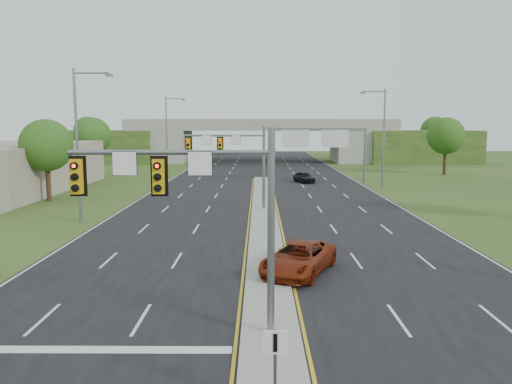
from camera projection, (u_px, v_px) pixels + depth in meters
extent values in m
plane|color=#2A4619|center=(271.00, 337.00, 16.71)|extent=(240.00, 240.00, 0.00)
cube|color=black|center=(263.00, 194.00, 51.39)|extent=(24.00, 160.00, 0.02)
cube|color=gray|center=(264.00, 213.00, 39.49)|extent=(2.00, 54.00, 0.16)
cube|color=gold|center=(249.00, 214.00, 39.50)|extent=(0.12, 54.00, 0.01)
cube|color=gold|center=(278.00, 214.00, 39.49)|extent=(0.12, 54.00, 0.01)
cube|color=silver|center=(149.00, 194.00, 51.46)|extent=(0.12, 160.00, 0.01)
cube|color=silver|center=(377.00, 194.00, 51.32)|extent=(0.12, 160.00, 0.01)
cube|color=silver|center=(66.00, 349.00, 15.75)|extent=(10.50, 0.50, 0.01)
cylinder|color=slate|center=(271.00, 235.00, 16.24)|extent=(0.24, 0.24, 7.00)
cylinder|color=slate|center=(170.00, 152.00, 15.90)|extent=(6.50, 0.16, 0.16)
cube|color=gold|center=(159.00, 177.00, 15.75)|extent=(0.35, 0.25, 1.10)
cube|color=gold|center=(77.00, 176.00, 15.77)|extent=(0.35, 0.25, 1.10)
cube|color=black|center=(159.00, 176.00, 15.89)|extent=(0.55, 0.04, 1.30)
cube|color=black|center=(78.00, 176.00, 15.91)|extent=(0.55, 0.04, 1.30)
sphere|color=#FF0C05|center=(157.00, 166.00, 15.58)|extent=(0.20, 0.20, 0.20)
sphere|color=#FF0C05|center=(75.00, 166.00, 15.59)|extent=(0.20, 0.20, 0.20)
cube|color=white|center=(124.00, 164.00, 15.85)|extent=(0.75, 0.04, 0.75)
cube|color=white|center=(200.00, 164.00, 15.84)|extent=(0.75, 0.04, 0.75)
cylinder|color=slate|center=(264.00, 168.00, 41.01)|extent=(0.24, 0.24, 7.00)
cylinder|color=slate|center=(224.00, 136.00, 40.67)|extent=(6.50, 0.16, 0.16)
cube|color=gold|center=(220.00, 145.00, 40.53)|extent=(0.35, 0.25, 1.10)
cube|color=gold|center=(188.00, 145.00, 40.54)|extent=(0.35, 0.25, 1.10)
cube|color=black|center=(220.00, 145.00, 40.67)|extent=(0.55, 0.04, 1.30)
cube|color=black|center=(188.00, 145.00, 40.68)|extent=(0.55, 0.04, 1.30)
sphere|color=#FF0C05|center=(220.00, 141.00, 40.35)|extent=(0.20, 0.20, 0.20)
sphere|color=#FF0C05|center=(188.00, 141.00, 40.37)|extent=(0.20, 0.20, 0.20)
cube|color=white|center=(207.00, 140.00, 40.63)|extent=(0.75, 0.04, 0.75)
cube|color=white|center=(236.00, 140.00, 40.61)|extent=(0.75, 0.04, 0.75)
cylinder|color=slate|center=(275.00, 373.00, 12.10)|extent=(0.08, 0.08, 2.20)
cube|color=white|center=(275.00, 342.00, 11.95)|extent=(0.60, 0.04, 0.60)
cube|color=black|center=(275.00, 343.00, 11.92)|extent=(0.10, 0.02, 0.45)
cylinder|color=slate|center=(272.00, 156.00, 60.85)|extent=(0.28, 0.28, 6.60)
cylinder|color=slate|center=(365.00, 156.00, 60.78)|extent=(0.28, 0.28, 6.60)
cube|color=slate|center=(319.00, 129.00, 60.39)|extent=(11.50, 0.35, 0.35)
cube|color=#0D5F27|center=(295.00, 139.00, 60.36)|extent=(3.20, 0.08, 2.00)
cube|color=#0D5F27|center=(335.00, 139.00, 60.33)|extent=(3.20, 0.08, 2.00)
cube|color=silver|center=(295.00, 139.00, 60.31)|extent=(3.30, 0.03, 2.10)
cube|color=silver|center=(335.00, 139.00, 60.28)|extent=(3.30, 0.03, 2.10)
cube|color=gray|center=(173.00, 146.00, 95.69)|extent=(6.00, 12.00, 6.00)
cube|color=gray|center=(350.00, 146.00, 95.48)|extent=(6.00, 12.00, 6.00)
cube|color=#2A4619|center=(105.00, 146.00, 95.77)|extent=(20.00, 14.00, 6.00)
cube|color=#2A4619|center=(418.00, 146.00, 95.40)|extent=(20.00, 14.00, 6.00)
cube|color=gray|center=(261.00, 127.00, 95.10)|extent=(50.00, 12.00, 1.20)
cube|color=gray|center=(261.00, 121.00, 89.21)|extent=(50.00, 0.40, 0.90)
cube|color=gray|center=(261.00, 122.00, 100.71)|extent=(50.00, 0.40, 0.90)
cylinder|color=slate|center=(77.00, 147.00, 35.87)|extent=(0.20, 0.20, 11.00)
cylinder|color=slate|center=(91.00, 73.00, 35.17)|extent=(2.50, 0.12, 0.12)
cube|color=slate|center=(109.00, 75.00, 35.18)|extent=(0.50, 0.25, 0.18)
cylinder|color=slate|center=(167.00, 136.00, 70.56)|extent=(0.20, 0.20, 11.00)
cylinder|color=slate|center=(175.00, 99.00, 69.85)|extent=(2.50, 0.12, 0.12)
cube|color=slate|center=(184.00, 100.00, 69.87)|extent=(0.50, 0.25, 0.18)
cylinder|color=slate|center=(384.00, 139.00, 55.53)|extent=(0.20, 0.20, 11.00)
cylinder|color=slate|center=(374.00, 92.00, 54.84)|extent=(2.50, 0.12, 0.12)
cube|color=slate|center=(362.00, 93.00, 54.87)|extent=(0.50, 0.25, 0.18)
cylinder|color=#382316|center=(48.00, 180.00, 46.29)|extent=(0.44, 0.44, 4.00)
sphere|color=#245416|center=(46.00, 145.00, 45.86)|extent=(4.80, 4.80, 4.80)
cylinder|color=#382316|center=(94.00, 160.00, 71.07)|extent=(0.44, 0.44, 4.25)
sphere|color=#245416|center=(93.00, 136.00, 70.62)|extent=(5.20, 5.20, 5.20)
cylinder|color=#382316|center=(445.00, 160.00, 70.77)|extent=(0.44, 0.44, 4.25)
sphere|color=#245416|center=(446.00, 136.00, 70.31)|extent=(5.20, 5.20, 5.20)
cylinder|color=#382316|center=(89.00, 147.00, 109.79)|extent=(0.44, 0.44, 4.50)
sphere|color=#245416|center=(88.00, 130.00, 109.31)|extent=(6.00, 6.00, 6.00)
cylinder|color=#382316|center=(152.00, 147.00, 109.72)|extent=(0.44, 0.44, 4.25)
sphere|color=#245416|center=(152.00, 132.00, 109.27)|extent=(5.60, 5.60, 5.60)
cylinder|color=#382316|center=(370.00, 147.00, 109.43)|extent=(0.44, 0.44, 4.25)
sphere|color=#245416|center=(371.00, 132.00, 108.97)|extent=(5.60, 5.60, 5.60)
cylinder|color=#382316|center=(434.00, 147.00, 109.33)|extent=(0.44, 0.44, 4.50)
sphere|color=#245416|center=(435.00, 130.00, 108.84)|extent=(6.00, 6.00, 6.00)
imported|color=maroon|center=(299.00, 258.00, 23.78)|extent=(4.43, 5.87, 1.48)
imported|color=black|center=(304.00, 177.00, 61.32)|extent=(2.78, 4.22, 1.34)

